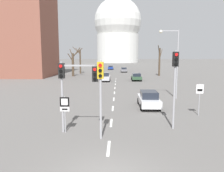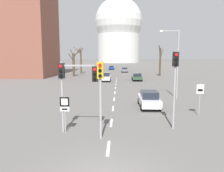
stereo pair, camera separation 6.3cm
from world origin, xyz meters
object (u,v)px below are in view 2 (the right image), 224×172
traffic_signal_near_right (175,75)px  sedan_far_left (125,70)px  traffic_signal_near_left (74,79)px  sedan_far_right (111,67)px  traffic_signal_centre_tall (100,84)px  street_lamp_right (174,57)px  sedan_near_left (137,77)px  sedan_mid_centre (106,77)px  route_sign_post (65,108)px  sedan_near_right (149,99)px  speed_limit_sign (200,94)px

traffic_signal_near_right → sedan_far_left: bearing=92.2°
traffic_signal_near_left → sedan_far_right: size_ratio=1.07×
traffic_signal_centre_tall → street_lamp_right: 14.70m
traffic_signal_near_left → sedan_far_left: traffic_signal_near_left is taller
sedan_near_left → sedan_far_left: 23.36m
sedan_near_left → sedan_mid_centre: sedan_mid_centre is taller
traffic_signal_centre_tall → sedan_mid_centre: traffic_signal_centre_tall is taller
route_sign_post → street_lamp_right: bearing=50.2°
traffic_signal_near_right → sedan_far_right: 66.68m
sedan_mid_centre → route_sign_post: bearing=-91.6°
traffic_signal_near_left → sedan_mid_centre: bearing=89.6°
sedan_near_right → sedan_far_left: (-1.20, 46.71, -0.01)m
sedan_near_left → traffic_signal_near_right: bearing=-89.9°
traffic_signal_near_right → sedan_far_left: 53.16m
street_lamp_right → speed_limit_sign: bearing=-86.8°
traffic_signal_centre_tall → street_lamp_right: (7.34, 12.64, 1.58)m
sedan_near_left → route_sign_post: bearing=-103.0°
traffic_signal_near_left → street_lamp_right: (9.12, 11.58, 1.38)m
sedan_near_left → sedan_far_right: (-6.46, 36.53, 0.00)m
route_sign_post → speed_limit_sign: speed_limit_sign is taller
street_lamp_right → sedan_near_left: (-2.63, 19.06, -4.05)m
street_lamp_right → sedan_near_right: street_lamp_right is taller
sedan_near_left → sedan_far_left: bearing=94.7°
route_sign_post → sedan_far_left: 54.25m
traffic_signal_near_left → sedan_near_right: size_ratio=1.01×
traffic_signal_near_right → speed_limit_sign: bearing=49.4°
traffic_signal_near_right → sedan_far_right: (-6.53, 66.30, -2.88)m
traffic_signal_near_left → sedan_near_left: (6.49, 30.65, -2.68)m
street_lamp_right → sedan_near_right: (-3.36, -4.36, -4.05)m
street_lamp_right → sedan_mid_centre: size_ratio=2.03×
sedan_near_right → speed_limit_sign: bearing=-37.2°
traffic_signal_near_left → sedan_mid_centre: (0.22, 28.99, -2.60)m
traffic_signal_near_left → traffic_signal_near_right: (6.55, 0.88, 0.21)m
traffic_signal_near_right → sedan_near_left: 29.90m
sedan_near_left → sedan_far_right: size_ratio=1.06×
route_sign_post → sedan_near_left: bearing=77.0°
sedan_mid_centre → traffic_signal_centre_tall: bearing=-87.0°
sedan_near_left → sedan_near_right: (-0.73, -23.42, 0.00)m
traffic_signal_near_right → route_sign_post: size_ratio=2.23×
traffic_signal_near_left → sedan_far_right: traffic_signal_near_left is taller
street_lamp_right → sedan_far_right: (-9.09, 55.60, -4.05)m
route_sign_post → sedan_near_right: route_sign_post is taller
traffic_signal_near_left → sedan_mid_centre: size_ratio=1.19×
sedan_near_left → speed_limit_sign: bearing=-83.4°
sedan_near_left → sedan_far_right: sedan_far_right is taller
traffic_signal_centre_tall → sedan_near_right: size_ratio=1.03×
traffic_signal_near_right → sedan_mid_centre: 28.95m
traffic_signal_near_left → route_sign_post: traffic_signal_near_left is taller
sedan_far_left → route_sign_post: bearing=-95.5°
speed_limit_sign → street_lamp_right: (-0.41, 7.23, 3.04)m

